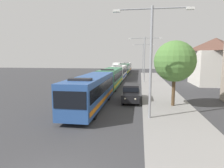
{
  "coord_description": "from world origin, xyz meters",
  "views": [
    {
      "loc": [
        3.3,
        -5.99,
        4.79
      ],
      "look_at": [
        0.38,
        13.86,
        2.04
      ],
      "focal_mm": 30.55,
      "sensor_mm": 36.0,
      "label": 1
    }
  ],
  "objects": [
    {
      "name": "bus_rear",
      "position": [
        -1.3,
        62.12,
        1.69
      ],
      "size": [
        2.58,
        11.71,
        3.21
      ],
      "color": "silver",
      "rests_on": "ground_plane"
    },
    {
      "name": "bus_lead",
      "position": [
        -1.3,
        11.76,
        1.69
      ],
      "size": [
        2.58,
        11.87,
        3.21
      ],
      "color": "#284C8C",
      "rests_on": "ground_plane"
    },
    {
      "name": "bus_fourth_in_line",
      "position": [
        -1.3,
        49.56,
        1.69
      ],
      "size": [
        2.58,
        11.18,
        3.21
      ],
      "color": "#33724C",
      "rests_on": "ground_plane"
    },
    {
      "name": "bus_second_in_line",
      "position": [
        -1.3,
        24.32,
        1.69
      ],
      "size": [
        2.58,
        12.25,
        3.21
      ],
      "color": "#33724C",
      "rests_on": "ground_plane"
    },
    {
      "name": "streetlamp_far",
      "position": [
        4.1,
        53.57,
        5.59
      ],
      "size": [
        6.45,
        0.28,
        8.9
      ],
      "color": "gray",
      "rests_on": "sidewalk"
    },
    {
      "name": "roadside_tree",
      "position": [
        6.56,
        12.96,
        4.46
      ],
      "size": [
        3.92,
        3.92,
        6.28
      ],
      "color": "#4C3823",
      "rests_on": "sidewalk"
    },
    {
      "name": "white_suv",
      "position": [
        2.4,
        14.96,
        1.03
      ],
      "size": [
        1.86,
        5.05,
        1.9
      ],
      "color": "black",
      "rests_on": "ground_plane"
    },
    {
      "name": "bus_middle",
      "position": [
        -1.3,
        37.11,
        1.69
      ],
      "size": [
        2.58,
        11.91,
        3.21
      ],
      "color": "silver",
      "rests_on": "ground_plane"
    },
    {
      "name": "streetlamp_near",
      "position": [
        4.1,
        8.69,
        5.27
      ],
      "size": [
        5.79,
        0.28,
        8.39
      ],
      "color": "gray",
      "rests_on": "sidewalk"
    },
    {
      "name": "house_distant_gabled",
      "position": [
        16.31,
        30.16,
        4.22
      ],
      "size": [
        7.22,
        8.34,
        8.27
      ],
      "color": "beige",
      "rests_on": "ground_plane"
    },
    {
      "name": "streetlamp_mid",
      "position": [
        4.1,
        31.13,
        5.39
      ],
      "size": [
        6.31,
        0.28,
        8.54
      ],
      "color": "gray",
      "rests_on": "sidewalk"
    },
    {
      "name": "box_truck_oncoming",
      "position": [
        -4.6,
        59.42,
        1.72
      ],
      "size": [
        2.35,
        8.35,
        3.15
      ],
      "color": "white",
      "rests_on": "ground_plane"
    }
  ]
}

